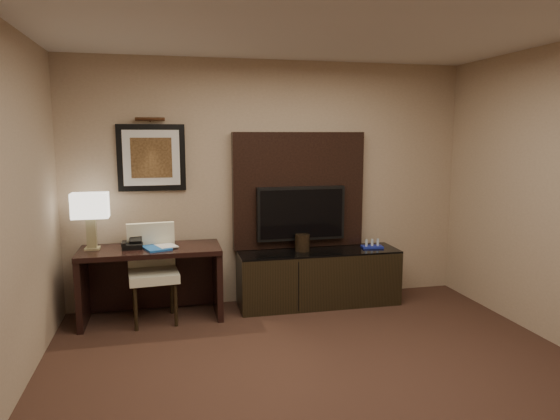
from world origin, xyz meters
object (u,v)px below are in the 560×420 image
object	(u,v)px
desk_chair	(153,274)
desk_phone	(133,244)
table_lamp	(91,222)
tv	(301,213)
minibar_tray	(372,244)
ice_bucket	(302,243)
desk	(152,284)
credenza	(318,277)

from	to	relation	value
desk_chair	desk_phone	bearing A→B (deg)	147.75
desk_chair	table_lamp	size ratio (longest dim) A/B	1.76
table_lamp	desk_phone	world-z (taller)	table_lamp
tv	minibar_tray	xyz separation A→B (m)	(0.80, -0.14, -0.36)
ice_bucket	minibar_tray	distance (m)	0.82
desk_phone	minibar_tray	xyz separation A→B (m)	(2.61, 0.04, -0.14)
table_lamp	ice_bucket	distance (m)	2.21
tv	desk_phone	xyz separation A→B (m)	(-1.81, -0.18, -0.22)
desk_phone	minibar_tray	size ratio (longest dim) A/B	0.83
desk	credenza	distance (m)	1.81
desk_phone	ice_bucket	world-z (taller)	desk_phone
table_lamp	ice_bucket	bearing A→B (deg)	0.32
desk	minibar_tray	distance (m)	2.46
desk	desk_phone	distance (m)	0.46
credenza	table_lamp	size ratio (longest dim) A/B	3.16
credenza	table_lamp	xyz separation A→B (m)	(-2.37, 0.02, 0.73)
credenza	table_lamp	distance (m)	2.48
desk	tv	distance (m)	1.77
desk_chair	desk_phone	xyz separation A→B (m)	(-0.19, 0.10, 0.30)
desk_phone	tv	bearing A→B (deg)	6.74
table_lamp	minibar_tray	world-z (taller)	table_lamp
tv	credenza	bearing A→B (deg)	-40.36
desk_chair	desk_phone	distance (m)	0.37
minibar_tray	tv	bearing A→B (deg)	170.11
desk	desk_chair	distance (m)	0.15
tv	minibar_tray	distance (m)	0.89
desk	credenza	bearing A→B (deg)	1.65
credenza	desk_phone	size ratio (longest dim) A/B	9.18
tv	desk_chair	world-z (taller)	tv
ice_bucket	credenza	bearing A→B (deg)	-9.78
credenza	tv	distance (m)	0.75
table_lamp	minibar_tray	distance (m)	3.03
tv	desk_phone	size ratio (longest dim) A/B	5.12
desk	desk_chair	world-z (taller)	desk_chair
desk	credenza	size ratio (longest dim) A/B	0.78
desk_phone	ice_bucket	distance (m)	1.80
table_lamp	desk	bearing A→B (deg)	-6.54
credenza	ice_bucket	world-z (taller)	ice_bucket
desk	tv	bearing A→B (deg)	6.81
desk_chair	minibar_tray	distance (m)	2.43
tv	ice_bucket	distance (m)	0.33
desk_chair	tv	bearing A→B (deg)	4.67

